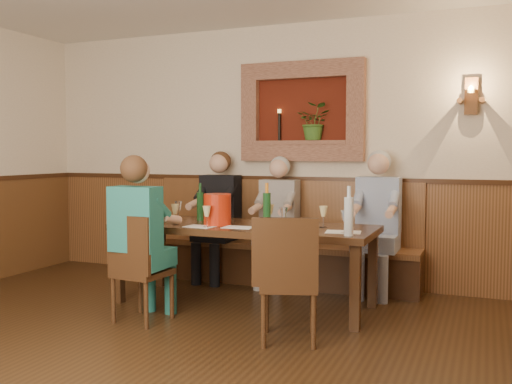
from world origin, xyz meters
TOP-DOWN VIEW (x-y plane):
  - ground_plane at (0.00, 0.00)m, footprint 6.00×6.00m
  - room_shell at (0.00, 0.00)m, footprint 6.04×6.04m
  - wainscoting at (0.00, -0.00)m, footprint 6.02×6.02m
  - wall_niche at (0.24, 2.94)m, footprint 1.36×0.30m
  - wall_sconce at (1.90, 2.93)m, footprint 0.25×0.20m
  - dining_table at (0.00, 1.85)m, footprint 2.40×0.90m
  - bench at (0.00, 2.79)m, footprint 3.00×0.45m
  - chair_near_left at (-0.59, 1.06)m, footprint 0.44×0.44m
  - chair_near_right at (0.72, 1.04)m, footprint 0.53×0.53m
  - person_bench_left at (-0.69, 2.69)m, footprint 0.42×0.52m
  - person_bench_mid at (0.01, 2.69)m, footprint 0.40×0.49m
  - person_bench_right at (1.06, 2.69)m, footprint 0.42×0.52m
  - person_chair_front at (-0.59, 1.07)m, footprint 0.41×0.50m
  - spittoon_bucket at (-0.22, 1.74)m, footprint 0.28×0.28m
  - wine_bottle_green_a at (0.22, 1.86)m, footprint 0.09×0.09m
  - wine_bottle_green_b at (-0.52, 1.98)m, footprint 0.07×0.07m
  - water_bottle at (1.05, 1.52)m, footprint 0.08×0.08m
  - tasting_sheet_a at (-0.98, 1.62)m, footprint 0.32×0.28m
  - tasting_sheet_b at (0.03, 1.65)m, footprint 0.28×0.20m
  - tasting_sheet_c at (0.96, 1.71)m, footprint 0.32×0.25m
  - tasting_sheet_d at (-0.31, 1.57)m, footprint 0.28×0.21m
  - wine_glass_0 at (-0.23, 1.56)m, footprint 0.08×0.08m
  - wine_glass_1 at (0.99, 1.66)m, footprint 0.08×0.08m
  - wine_glass_2 at (0.73, 1.94)m, footprint 0.08×0.08m
  - wine_glass_3 at (-0.36, 1.90)m, footprint 0.08×0.08m
  - wine_glass_4 at (-0.72, 1.90)m, footprint 0.08×0.08m
  - wine_glass_5 at (0.44, 1.70)m, footprint 0.08×0.08m
  - wine_glass_6 at (0.23, 1.93)m, footprint 0.08×0.08m
  - wine_glass_7 at (-1.01, 1.72)m, footprint 0.08×0.08m
  - wine_glass_8 at (-0.59, 1.61)m, footprint 0.08×0.08m

SIDE VIEW (x-z plane):
  - ground_plane at x=0.00m, z-range 0.00..0.00m
  - chair_near_left at x=-0.59m, z-range -0.19..0.72m
  - chair_near_right at x=0.72m, z-range -0.20..0.75m
  - bench at x=0.00m, z-range -0.23..0.88m
  - person_bench_mid at x=0.01m, z-range -0.12..1.25m
  - person_chair_front at x=-0.59m, z-range -0.12..1.27m
  - wainscoting at x=0.00m, z-range 0.01..1.16m
  - person_bench_left at x=-0.69m, z-range -0.12..1.30m
  - person_bench_right at x=1.06m, z-range -0.12..1.31m
  - dining_table at x=0.00m, z-range 0.30..1.05m
  - tasting_sheet_a at x=-0.98m, z-range 0.75..0.75m
  - tasting_sheet_b at x=0.03m, z-range 0.75..0.75m
  - tasting_sheet_c at x=0.96m, z-range 0.75..0.75m
  - tasting_sheet_d at x=-0.31m, z-range 0.75..0.75m
  - wine_glass_0 at x=-0.23m, z-range 0.75..0.94m
  - wine_glass_1 at x=0.99m, z-range 0.75..0.94m
  - wine_glass_2 at x=0.73m, z-range 0.75..0.94m
  - wine_glass_3 at x=-0.36m, z-range 0.75..0.94m
  - wine_glass_4 at x=-0.72m, z-range 0.75..0.94m
  - wine_glass_5 at x=0.44m, z-range 0.75..0.94m
  - wine_glass_6 at x=0.23m, z-range 0.75..0.94m
  - wine_glass_7 at x=-1.01m, z-range 0.75..0.94m
  - wine_glass_8 at x=-0.59m, z-range 0.75..0.94m
  - spittoon_bucket at x=-0.22m, z-range 0.75..1.03m
  - wine_bottle_green_b at x=-0.52m, z-range 0.71..1.08m
  - wine_bottle_green_a at x=0.22m, z-range 0.71..1.10m
  - water_bottle at x=1.05m, z-range 0.71..1.11m
  - wall_niche at x=0.24m, z-range 1.28..2.34m
  - room_shell at x=0.00m, z-range 0.48..3.30m
  - wall_sconce at x=1.90m, z-range 1.77..2.12m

